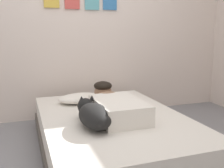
# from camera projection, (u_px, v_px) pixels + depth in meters

# --- Properties ---
(ground_plane) EXTENTS (12.70, 12.70, 0.00)m
(ground_plane) POSITION_uv_depth(u_px,v_px,m) (122.00, 163.00, 2.36)
(ground_plane) COLOR gray
(back_wall) EXTENTS (4.35, 0.12, 2.50)m
(back_wall) POSITION_uv_depth(u_px,v_px,m) (81.00, 25.00, 3.56)
(back_wall) COLOR silver
(back_wall) RESTS_ON ground
(bed) EXTENTS (1.38, 2.01, 0.36)m
(bed) POSITION_uv_depth(u_px,v_px,m) (112.00, 133.00, 2.61)
(bed) COLOR #4C4742
(bed) RESTS_ON ground
(pillow) EXTENTS (0.52, 0.32, 0.11)m
(pillow) POSITION_uv_depth(u_px,v_px,m) (81.00, 98.00, 3.02)
(pillow) COLOR white
(pillow) RESTS_ON bed
(person_lying) EXTENTS (0.43, 0.92, 0.27)m
(person_lying) POSITION_uv_depth(u_px,v_px,m) (114.00, 104.00, 2.58)
(person_lying) COLOR silver
(person_lying) RESTS_ON bed
(dog) EXTENTS (0.26, 0.57, 0.21)m
(dog) POSITION_uv_depth(u_px,v_px,m) (94.00, 115.00, 2.26)
(dog) COLOR black
(dog) RESTS_ON bed
(coffee_cup) EXTENTS (0.12, 0.09, 0.07)m
(coffee_cup) POSITION_uv_depth(u_px,v_px,m) (119.00, 98.00, 3.11)
(coffee_cup) COLOR teal
(coffee_cup) RESTS_ON bed
(cell_phone) EXTENTS (0.07, 0.14, 0.01)m
(cell_phone) POSITION_uv_depth(u_px,v_px,m) (107.00, 121.00, 2.39)
(cell_phone) COLOR black
(cell_phone) RESTS_ON bed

